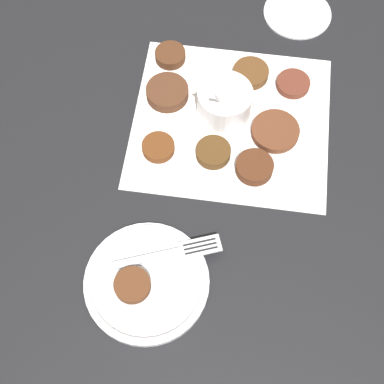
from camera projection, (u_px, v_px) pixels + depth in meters
The scene contains 15 objects.
ground_plane at pixel (246, 119), 0.97m from camera, with size 4.00×4.00×0.00m, color black.
napkin at pixel (231, 121), 0.97m from camera, with size 0.37×0.35×0.00m.
sauce_bowl at pixel (224, 102), 0.95m from camera, with size 0.11×0.10×0.11m.
fritter_0 at pixel (167, 92), 0.98m from camera, with size 0.08×0.08×0.02m.
fritter_1 at pixel (293, 84), 1.00m from camera, with size 0.06×0.06×0.01m.
fritter_2 at pixel (158, 147), 0.93m from camera, with size 0.06×0.06×0.02m.
fritter_3 at pixel (275, 131), 0.95m from camera, with size 0.09×0.09×0.01m.
fritter_4 at pixel (170, 55), 1.02m from camera, with size 0.06×0.06×0.02m.
fritter_5 at pixel (213, 152), 0.93m from camera, with size 0.06×0.06×0.02m.
fritter_6 at pixel (251, 73), 1.00m from camera, with size 0.07×0.07×0.02m.
fritter_7 at pixel (254, 167), 0.92m from camera, with size 0.06×0.06×0.02m.
serving_plate at pixel (147, 282), 0.83m from camera, with size 0.20×0.20×0.02m.
fritter_on_plate at pixel (132, 285), 0.81m from camera, with size 0.06×0.06×0.02m.
fork at pixel (179, 251), 0.84m from camera, with size 0.17×0.09×0.00m.
extra_saucer at pixel (298, 12), 1.08m from camera, with size 0.14×0.14×0.01m.
Camera 1 is at (-0.01, 0.55, 0.82)m, focal length 50.00 mm.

